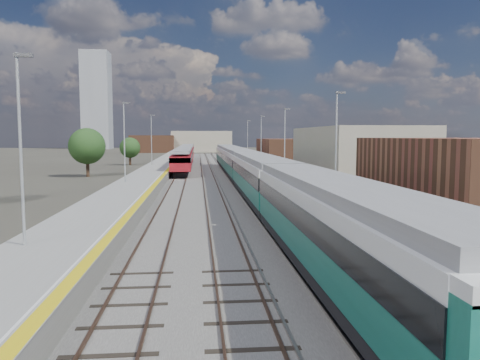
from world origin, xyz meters
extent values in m
plane|color=#47443A|center=(0.00, 50.00, 0.00)|extent=(320.00, 320.00, 0.00)
cube|color=#565451|center=(-2.25, 52.50, 0.03)|extent=(10.50, 155.00, 0.06)
cube|color=#4C3323|center=(0.78, 55.00, 0.11)|extent=(0.07, 160.00, 0.14)
cube|color=#4C3323|center=(2.22, 55.00, 0.11)|extent=(0.07, 160.00, 0.14)
cube|color=#4C3323|center=(-2.72, 55.00, 0.11)|extent=(0.07, 160.00, 0.14)
cube|color=#4C3323|center=(-1.28, 55.00, 0.11)|extent=(0.07, 160.00, 0.14)
cube|color=#4C3323|center=(-6.22, 55.00, 0.11)|extent=(0.07, 160.00, 0.14)
cube|color=#4C3323|center=(-4.78, 55.00, 0.11)|extent=(0.07, 160.00, 0.14)
cube|color=gray|center=(0.45, 55.00, 0.10)|extent=(0.08, 160.00, 0.10)
cube|color=gray|center=(-0.95, 55.00, 0.10)|extent=(0.08, 160.00, 0.10)
cube|color=slate|center=(5.25, 52.50, 0.50)|extent=(4.70, 155.00, 1.00)
cube|color=gray|center=(5.25, 52.50, 1.00)|extent=(4.70, 155.00, 0.03)
cube|color=gold|center=(3.15, 52.50, 1.02)|extent=(0.40, 155.00, 0.01)
cube|color=gray|center=(7.45, 52.50, 1.60)|extent=(0.06, 155.00, 1.20)
cylinder|color=#9EA0A3|center=(6.60, 22.00, 4.77)|extent=(0.12, 0.12, 7.50)
cube|color=#4C4C4F|center=(6.85, 22.00, 8.42)|extent=(0.70, 0.18, 0.14)
cylinder|color=#9EA0A3|center=(6.60, 42.00, 4.77)|extent=(0.12, 0.12, 7.50)
cube|color=#4C4C4F|center=(6.85, 42.00, 8.42)|extent=(0.70, 0.18, 0.14)
cylinder|color=#9EA0A3|center=(6.60, 62.00, 4.77)|extent=(0.12, 0.12, 7.50)
cube|color=#4C4C4F|center=(6.85, 62.00, 8.42)|extent=(0.70, 0.18, 0.14)
cylinder|color=#9EA0A3|center=(6.60, 82.00, 4.77)|extent=(0.12, 0.12, 7.50)
cube|color=#4C4C4F|center=(6.85, 82.00, 8.42)|extent=(0.70, 0.18, 0.14)
cube|color=slate|center=(-9.05, 52.50, 0.50)|extent=(4.30, 155.00, 1.00)
cube|color=gray|center=(-9.05, 52.50, 1.00)|extent=(4.30, 155.00, 0.03)
cube|color=gold|center=(-7.15, 52.50, 1.02)|extent=(0.45, 155.00, 0.01)
cube|color=silver|center=(-7.50, 52.50, 1.03)|extent=(0.08, 155.00, 0.01)
cylinder|color=#9EA0A3|center=(-10.20, 8.00, 4.77)|extent=(0.12, 0.12, 7.50)
cube|color=#4C4C4F|center=(-9.95, 8.00, 8.42)|extent=(0.70, 0.18, 0.14)
cylinder|color=#9EA0A3|center=(-10.20, 34.00, 4.77)|extent=(0.12, 0.12, 7.50)
cube|color=#4C4C4F|center=(-9.95, 34.00, 8.42)|extent=(0.70, 0.18, 0.14)
cylinder|color=#9EA0A3|center=(-10.20, 60.00, 4.77)|extent=(0.12, 0.12, 7.50)
cube|color=#4C4C4F|center=(-9.95, 60.00, 8.42)|extent=(0.70, 0.18, 0.14)
cube|color=brown|center=(14.00, 18.00, 2.60)|extent=(9.00, 16.00, 5.20)
cube|color=gray|center=(16.00, 45.00, 3.20)|extent=(11.00, 22.00, 6.40)
cube|color=brown|center=(13.00, 78.00, 2.40)|extent=(8.00, 18.00, 4.80)
cube|color=gray|center=(-2.00, 150.00, 3.50)|extent=(20.00, 14.00, 7.00)
cube|color=brown|center=(-18.00, 145.00, 2.80)|extent=(14.00, 12.00, 5.60)
cube|color=gray|center=(-45.00, 190.00, 20.00)|extent=(11.00, 11.00, 40.00)
cube|color=black|center=(1.50, 4.79, 0.88)|extent=(2.72, 19.47, 0.46)
cube|color=#115747|center=(1.50, 4.79, 1.68)|extent=(2.82, 19.47, 1.14)
cube|color=black|center=(1.50, 4.79, 2.58)|extent=(2.88, 19.47, 0.78)
cube|color=silver|center=(1.50, 4.79, 3.19)|extent=(2.82, 19.47, 0.48)
cube|color=gray|center=(1.50, 4.79, 3.61)|extent=(2.50, 19.47, 0.40)
cube|color=black|center=(1.50, 24.75, 0.88)|extent=(2.72, 19.47, 0.46)
cube|color=#115747|center=(1.50, 24.75, 1.68)|extent=(2.82, 19.47, 1.14)
cube|color=black|center=(1.50, 24.75, 2.58)|extent=(2.88, 19.47, 0.78)
cube|color=silver|center=(1.50, 24.75, 3.19)|extent=(2.82, 19.47, 0.48)
cube|color=gray|center=(1.50, 24.75, 3.61)|extent=(2.50, 19.47, 0.40)
cube|color=black|center=(1.50, 44.72, 0.88)|extent=(2.72, 19.47, 0.46)
cube|color=#115747|center=(1.50, 44.72, 1.68)|extent=(2.82, 19.47, 1.14)
cube|color=black|center=(1.50, 44.72, 2.58)|extent=(2.88, 19.47, 0.78)
cube|color=silver|center=(1.50, 44.72, 3.19)|extent=(2.82, 19.47, 0.48)
cube|color=gray|center=(1.50, 44.72, 3.61)|extent=(2.50, 19.47, 0.40)
cube|color=black|center=(1.50, 64.69, 0.88)|extent=(2.72, 19.47, 0.46)
cube|color=#115747|center=(1.50, 64.69, 1.68)|extent=(2.82, 19.47, 1.14)
cube|color=black|center=(1.50, 64.69, 2.58)|extent=(2.88, 19.47, 0.78)
cube|color=silver|center=(1.50, 64.69, 3.19)|extent=(2.82, 19.47, 0.48)
cube|color=gray|center=(1.50, 64.69, 3.61)|extent=(2.50, 19.47, 0.40)
cube|color=black|center=(-5.50, 55.20, 0.44)|extent=(1.77, 15.02, 0.61)
cube|color=maroon|center=(-5.50, 55.20, 1.91)|extent=(2.60, 17.68, 1.86)
cube|color=black|center=(-5.50, 55.20, 2.37)|extent=(2.66, 17.68, 0.65)
cube|color=gray|center=(-5.50, 55.20, 3.30)|extent=(2.33, 17.68, 0.37)
cube|color=black|center=(-5.50, 73.37, 0.44)|extent=(1.77, 15.02, 0.61)
cube|color=maroon|center=(-5.50, 73.37, 1.91)|extent=(2.60, 17.68, 1.86)
cube|color=black|center=(-5.50, 73.37, 2.37)|extent=(2.66, 17.68, 0.65)
cube|color=gray|center=(-5.50, 73.37, 3.30)|extent=(2.33, 17.68, 0.37)
cube|color=black|center=(-5.50, 91.55, 0.44)|extent=(1.77, 15.02, 0.61)
cube|color=maroon|center=(-5.50, 91.55, 1.91)|extent=(2.60, 17.68, 1.86)
cube|color=black|center=(-5.50, 91.55, 2.37)|extent=(2.66, 17.68, 0.65)
cube|color=gray|center=(-5.50, 91.55, 3.30)|extent=(2.33, 17.68, 0.37)
cylinder|color=#382619|center=(-17.71, 51.72, 1.12)|extent=(0.44, 0.44, 2.23)
sphere|color=#203A16|center=(-17.71, 51.72, 4.03)|extent=(4.72, 4.72, 4.72)
cylinder|color=#382619|center=(-15.75, 76.66, 0.89)|extent=(0.44, 0.44, 1.78)
sphere|color=#203A16|center=(-15.75, 76.66, 3.21)|extent=(3.76, 3.76, 3.76)
cylinder|color=#382619|center=(24.18, 71.18, 1.16)|extent=(0.44, 0.44, 2.31)
sphere|color=#203A16|center=(24.18, 71.18, 4.17)|extent=(4.88, 4.88, 4.88)
camera|label=1|loc=(-3.32, -10.92, 5.33)|focal=35.00mm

